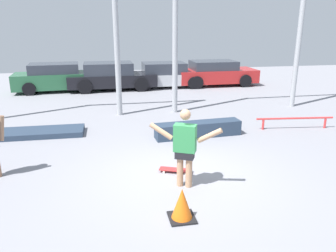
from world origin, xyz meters
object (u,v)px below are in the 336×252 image
(skateboarder, at_px, (185,145))
(parked_car_red, at_px, (215,73))
(parked_car_black, at_px, (111,76))
(traffic_cone, at_px, (182,204))
(grind_rail, at_px, (295,120))
(parked_car_silver, at_px, (166,75))
(parked_car_green, at_px, (58,78))
(manual_pad, at_px, (42,132))
(skateboard, at_px, (176,170))
(grind_box, at_px, (198,129))

(skateboarder, height_order, parked_car_red, skateboarder)
(parked_car_black, xyz_separation_m, traffic_cone, (0.85, -12.24, -0.39))
(skateboarder, bearing_deg, parked_car_red, 94.61)
(grind_rail, xyz_separation_m, parked_car_silver, (-2.68, 8.08, 0.33))
(parked_car_green, height_order, parked_car_red, parked_car_green)
(manual_pad, height_order, parked_car_black, parked_car_black)
(parked_car_black, bearing_deg, traffic_cone, -87.43)
(grind_rail, bearing_deg, skateboard, -150.91)
(grind_rail, bearing_deg, grind_box, -177.61)
(traffic_cone, bearing_deg, manual_pad, 121.29)
(parked_car_black, relative_size, parked_car_red, 1.02)
(grind_box, relative_size, parked_car_silver, 0.64)
(grind_rail, relative_size, parked_car_silver, 0.62)
(parked_car_black, height_order, parked_car_red, parked_car_black)
(skateboarder, height_order, parked_car_silver, skateboarder)
(grind_box, xyz_separation_m, manual_pad, (-4.63, 1.02, -0.14))
(grind_box, relative_size, parked_car_black, 0.58)
(skateboarder, distance_m, grind_box, 3.30)
(parked_car_green, bearing_deg, parked_car_black, -6.69)
(grind_rail, height_order, parked_car_silver, parked_car_silver)
(grind_box, height_order, traffic_cone, traffic_cone)
(skateboarder, height_order, traffic_cone, skateboarder)
(skateboard, bearing_deg, grind_box, 84.98)
(parked_car_black, height_order, traffic_cone, parked_car_black)
(grind_box, distance_m, parked_car_black, 8.41)
(skateboard, bearing_deg, grind_rail, 51.16)
(skateboard, height_order, parked_car_green, parked_car_green)
(grind_rail, xyz_separation_m, parked_car_red, (0.09, 8.13, 0.36))
(skateboard, height_order, parked_car_black, parked_car_black)
(parked_car_black, distance_m, parked_car_red, 5.67)
(grind_box, height_order, parked_car_silver, parked_car_silver)
(skateboard, xyz_separation_m, parked_car_black, (-1.13, 10.41, 0.61))
(skateboarder, height_order, parked_car_black, skateboarder)
(parked_car_black, bearing_deg, parked_car_red, 0.60)
(parked_car_silver, bearing_deg, parked_car_green, -179.80)
(parked_car_green, distance_m, parked_car_red, 8.32)
(parked_car_silver, xyz_separation_m, traffic_cone, (-2.05, -12.38, -0.35))
(parked_car_silver, distance_m, traffic_cone, 12.55)
(skateboard, relative_size, traffic_cone, 1.34)
(skateboarder, distance_m, manual_pad, 5.38)
(manual_pad, bearing_deg, parked_car_black, 71.91)
(parked_car_silver, bearing_deg, manual_pad, -125.92)
(parked_car_red, bearing_deg, traffic_cone, -111.54)
(grind_box, bearing_deg, parked_car_black, 106.10)
(traffic_cone, bearing_deg, parked_car_silver, 80.61)
(parked_car_black, bearing_deg, parked_car_green, 176.10)
(skateboard, bearing_deg, parked_car_red, 88.92)
(grind_rail, distance_m, parked_car_black, 9.71)
(parked_car_green, relative_size, traffic_cone, 7.67)
(parked_car_green, height_order, traffic_cone, parked_car_green)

